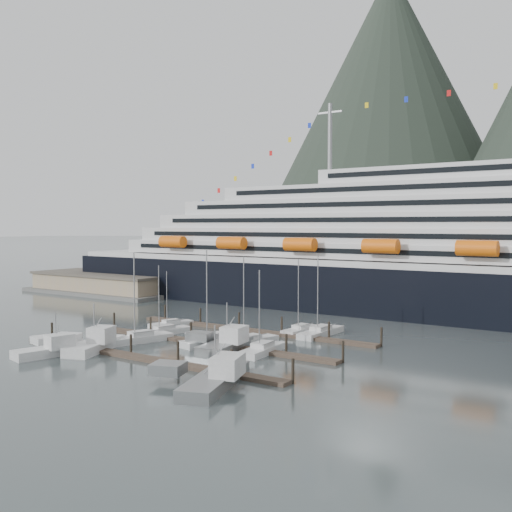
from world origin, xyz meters
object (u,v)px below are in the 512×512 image
(trawler_e, at_px, (226,344))
(sailboat_f, at_px, (301,331))
(sailboat_h, at_px, (263,351))
(trawler_c, at_px, (214,378))
(sailboat_c, at_px, (213,342))
(sailboat_e, at_px, (171,325))
(sailboat_b, at_px, (164,332))
(sailboat_d, at_px, (249,342))
(trawler_a, at_px, (56,349))
(sailboat_a, at_px, (141,339))
(trawler_b, at_px, (94,344))
(warehouse, at_px, (105,285))
(sailboat_g, at_px, (321,333))

(trawler_e, bearing_deg, sailboat_f, -14.94)
(sailboat_h, distance_m, trawler_c, 18.52)
(sailboat_c, distance_m, sailboat_e, 18.49)
(sailboat_b, relative_size, sailboat_h, 0.96)
(sailboat_c, distance_m, sailboat_h, 10.20)
(sailboat_d, bearing_deg, trawler_a, 148.70)
(sailboat_a, bearing_deg, trawler_e, -62.67)
(trawler_c, xyz_separation_m, trawler_e, (-10.83, 16.43, 0.01))
(trawler_b, xyz_separation_m, trawler_c, (26.91, -5.17, 0.01))
(sailboat_b, relative_size, sailboat_c, 0.80)
(sailboat_c, bearing_deg, trawler_c, -127.34)
(warehouse, relative_size, trawler_b, 3.71)
(sailboat_c, xyz_separation_m, trawler_b, (-11.55, -13.65, 0.51))
(sailboat_g, bearing_deg, sailboat_d, 158.34)
(sailboat_c, distance_m, trawler_b, 17.89)
(sailboat_b, relative_size, sailboat_g, 0.86)
(sailboat_c, distance_m, sailboat_g, 19.21)
(sailboat_f, height_order, trawler_b, sailboat_f)
(warehouse, distance_m, sailboat_d, 81.62)
(sailboat_a, height_order, sailboat_h, sailboat_a)
(warehouse, distance_m, sailboat_e, 60.18)
(sailboat_b, distance_m, trawler_b, 15.71)
(sailboat_c, bearing_deg, sailboat_g, -18.87)
(sailboat_g, xyz_separation_m, trawler_a, (-24.13, -34.78, 0.43))
(sailboat_a, distance_m, trawler_c, 29.35)
(trawler_b, height_order, trawler_e, trawler_e)
(sailboat_d, distance_m, trawler_b, 23.32)
(trawler_b, distance_m, trawler_c, 27.41)
(sailboat_e, height_order, sailboat_g, sailboat_g)
(sailboat_h, xyz_separation_m, trawler_c, (5.21, -17.76, 0.54))
(sailboat_f, bearing_deg, warehouse, 76.23)
(trawler_a, relative_size, trawler_e, 0.99)
(sailboat_c, xyz_separation_m, trawler_c, (15.36, -18.82, 0.52))
(warehouse, xyz_separation_m, sailboat_b, (56.47, -36.20, -1.84))
(trawler_c, bearing_deg, sailboat_h, -3.43)
(sailboat_f, relative_size, sailboat_g, 0.94)
(sailboat_e, height_order, trawler_b, sailboat_e)
(sailboat_a, xyz_separation_m, sailboat_g, (20.82, 21.29, -0.02))
(sailboat_a, distance_m, sailboat_e, 14.67)
(warehouse, height_order, trawler_a, trawler_a)
(sailboat_a, relative_size, sailboat_b, 1.21)
(trawler_e, bearing_deg, trawler_b, 115.81)
(sailboat_e, xyz_separation_m, sailboat_g, (26.76, 7.88, 0.05))
(sailboat_a, bearing_deg, sailboat_g, -27.07)
(sailboat_f, xyz_separation_m, sailboat_g, (3.86, -0.00, 0.01))
(sailboat_e, relative_size, trawler_e, 0.84)
(warehouse, height_order, sailboat_a, sailboat_a)
(sailboat_d, height_order, sailboat_h, sailboat_d)
(sailboat_f, bearing_deg, sailboat_c, 161.03)
(warehouse, xyz_separation_m, sailboat_e, (52.20, -29.89, -1.86))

